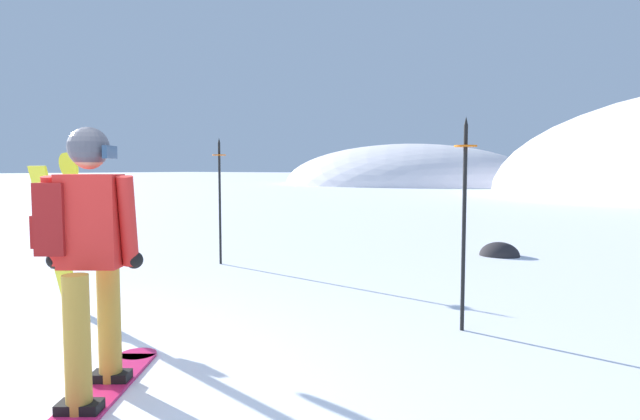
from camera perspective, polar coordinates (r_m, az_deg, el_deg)
ridge_peak_far at (r=50.78m, az=9.20°, el=2.68°), size 23.13×20.82×7.30m
snowboarder_main at (r=3.72m, az=-23.07°, el=-4.38°), size 1.09×1.61×1.71m
spare_snowboard at (r=6.08m, az=-25.60°, el=-2.08°), size 0.28×0.39×1.62m
piste_marker_near at (r=8.43m, az=-10.39°, el=1.82°), size 0.20×0.20×1.92m
piste_marker_far at (r=5.03m, az=14.78°, el=0.04°), size 0.20×0.20×1.92m
rock_dark at (r=9.65m, az=18.16°, el=-4.55°), size 0.66×0.56×0.46m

